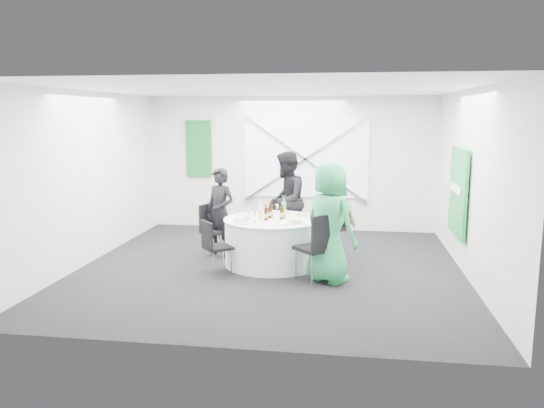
# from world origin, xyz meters

# --- Properties ---
(floor) EXTENTS (6.00, 6.00, 0.00)m
(floor) POSITION_xyz_m (0.00, 0.00, 0.00)
(floor) COLOR black
(floor) RESTS_ON ground
(ceiling) EXTENTS (6.00, 6.00, 0.00)m
(ceiling) POSITION_xyz_m (0.00, 0.00, 2.80)
(ceiling) COLOR white
(ceiling) RESTS_ON wall_back
(wall_back) EXTENTS (6.00, 0.00, 6.00)m
(wall_back) POSITION_xyz_m (0.00, 3.00, 1.40)
(wall_back) COLOR silver
(wall_back) RESTS_ON floor
(wall_front) EXTENTS (6.00, 0.00, 6.00)m
(wall_front) POSITION_xyz_m (0.00, -3.00, 1.40)
(wall_front) COLOR silver
(wall_front) RESTS_ON floor
(wall_left) EXTENTS (0.00, 6.00, 6.00)m
(wall_left) POSITION_xyz_m (-3.00, 0.00, 1.40)
(wall_left) COLOR silver
(wall_left) RESTS_ON floor
(wall_right) EXTENTS (0.00, 6.00, 6.00)m
(wall_right) POSITION_xyz_m (3.00, 0.00, 1.40)
(wall_right) COLOR silver
(wall_right) RESTS_ON floor
(window_panel) EXTENTS (2.60, 0.03, 1.60)m
(window_panel) POSITION_xyz_m (0.30, 2.96, 1.50)
(window_panel) COLOR silver
(window_panel) RESTS_ON wall_back
(window_brace_a) EXTENTS (2.63, 0.05, 1.84)m
(window_brace_a) POSITION_xyz_m (0.30, 2.92, 1.50)
(window_brace_a) COLOR silver
(window_brace_a) RESTS_ON window_panel
(window_brace_b) EXTENTS (2.63, 0.05, 1.84)m
(window_brace_b) POSITION_xyz_m (0.30, 2.92, 1.50)
(window_brace_b) COLOR silver
(window_brace_b) RESTS_ON window_panel
(green_banner) EXTENTS (0.55, 0.04, 1.20)m
(green_banner) POSITION_xyz_m (-2.00, 2.95, 1.70)
(green_banner) COLOR #135F29
(green_banner) RESTS_ON wall_back
(green_sign) EXTENTS (0.05, 1.20, 1.40)m
(green_sign) POSITION_xyz_m (2.94, 0.60, 1.20)
(green_sign) COLOR #1A9239
(green_sign) RESTS_ON wall_right
(banquet_table) EXTENTS (1.56, 1.56, 0.76)m
(banquet_table) POSITION_xyz_m (0.00, 0.20, 0.38)
(banquet_table) COLOR silver
(banquet_table) RESTS_ON floor
(chair_back) EXTENTS (0.41, 0.42, 0.89)m
(chair_back) POSITION_xyz_m (0.02, 1.24, 0.52)
(chair_back) COLOR black
(chair_back) RESTS_ON floor
(chair_back_left) EXTENTS (0.53, 0.52, 0.89)m
(chair_back_left) POSITION_xyz_m (-1.12, 0.64, 0.52)
(chair_back_left) COLOR black
(chair_back_left) RESTS_ON floor
(chair_back_right) EXTENTS (0.65, 0.65, 1.03)m
(chair_back_right) POSITION_xyz_m (0.95, 0.88, 0.61)
(chair_back_right) COLOR black
(chair_back_right) RESTS_ON floor
(chair_front_right) EXTENTS (0.66, 0.66, 1.02)m
(chair_front_right) POSITION_xyz_m (0.80, -0.67, 0.60)
(chair_front_right) COLOR black
(chair_front_right) RESTS_ON floor
(chair_front_left) EXTENTS (0.53, 0.53, 0.83)m
(chair_front_left) POSITION_xyz_m (-0.81, -0.45, 0.48)
(chair_front_left) COLOR black
(chair_front_left) RESTS_ON floor
(person_man_back_left) EXTENTS (0.66, 0.56, 1.52)m
(person_man_back_left) POSITION_xyz_m (-0.96, 0.63, 0.76)
(person_man_back_left) COLOR black
(person_man_back_left) RESTS_ON floor
(person_man_back) EXTENTS (0.55, 0.90, 1.78)m
(person_man_back) POSITION_xyz_m (0.10, 1.27, 0.89)
(person_man_back) COLOR black
(person_man_back) RESTS_ON floor
(person_woman_pink) EXTENTS (1.09, 0.89, 1.54)m
(person_woman_pink) POSITION_xyz_m (0.92, 0.73, 0.77)
(person_woman_pink) COLOR tan
(person_woman_pink) RESTS_ON floor
(person_woman_green) EXTENTS (1.02, 0.97, 1.76)m
(person_woman_green) POSITION_xyz_m (0.95, -0.55, 0.88)
(person_woman_green) COLOR #29995A
(person_woman_green) RESTS_ON floor
(plate_back) EXTENTS (0.26, 0.26, 0.01)m
(plate_back) POSITION_xyz_m (0.05, 0.72, 0.77)
(plate_back) COLOR white
(plate_back) RESTS_ON banquet_table
(plate_back_left) EXTENTS (0.29, 0.29, 0.01)m
(plate_back_left) POSITION_xyz_m (-0.50, 0.39, 0.77)
(plate_back_left) COLOR white
(plate_back_left) RESTS_ON banquet_table
(plate_back_right) EXTENTS (0.25, 0.25, 0.04)m
(plate_back_right) POSITION_xyz_m (0.46, 0.48, 0.78)
(plate_back_right) COLOR white
(plate_back_right) RESTS_ON banquet_table
(plate_front_right) EXTENTS (0.29, 0.29, 0.04)m
(plate_front_right) POSITION_xyz_m (0.42, -0.10, 0.78)
(plate_front_right) COLOR white
(plate_front_right) RESTS_ON banquet_table
(plate_front_left) EXTENTS (0.25, 0.25, 0.01)m
(plate_front_left) POSITION_xyz_m (-0.36, -0.21, 0.77)
(plate_front_left) COLOR white
(plate_front_left) RESTS_ON banquet_table
(napkin) EXTENTS (0.21, 0.22, 0.05)m
(napkin) POSITION_xyz_m (-0.44, -0.13, 0.80)
(napkin) COLOR silver
(napkin) RESTS_ON plate_front_left
(beer_bottle_a) EXTENTS (0.06, 0.06, 0.24)m
(beer_bottle_a) POSITION_xyz_m (-0.04, 0.25, 0.85)
(beer_bottle_a) COLOR #3A1D0A
(beer_bottle_a) RESTS_ON banquet_table
(beer_bottle_b) EXTENTS (0.06, 0.06, 0.26)m
(beer_bottle_b) POSITION_xyz_m (-0.04, 0.36, 0.86)
(beer_bottle_b) COLOR #3A1D0A
(beer_bottle_b) RESTS_ON banquet_table
(beer_bottle_c) EXTENTS (0.06, 0.06, 0.25)m
(beer_bottle_c) POSITION_xyz_m (0.16, 0.17, 0.86)
(beer_bottle_c) COLOR #3A1D0A
(beer_bottle_c) RESTS_ON banquet_table
(beer_bottle_d) EXTENTS (0.06, 0.06, 0.26)m
(beer_bottle_d) POSITION_xyz_m (-0.07, 0.05, 0.86)
(beer_bottle_d) COLOR #3A1D0A
(beer_bottle_d) RESTS_ON banquet_table
(green_water_bottle) EXTENTS (0.08, 0.08, 0.33)m
(green_water_bottle) POSITION_xyz_m (0.18, 0.25, 0.89)
(green_water_bottle) COLOR green
(green_water_bottle) RESTS_ON banquet_table
(clear_water_bottle) EXTENTS (0.08, 0.08, 0.30)m
(clear_water_bottle) POSITION_xyz_m (-0.19, 0.18, 0.88)
(clear_water_bottle) COLOR white
(clear_water_bottle) RESTS_ON banquet_table
(wine_glass_a) EXTENTS (0.07, 0.07, 0.17)m
(wine_glass_a) POSITION_xyz_m (0.03, 0.60, 0.88)
(wine_glass_a) COLOR white
(wine_glass_a) RESTS_ON banquet_table
(wine_glass_b) EXTENTS (0.07, 0.07, 0.17)m
(wine_glass_b) POSITION_xyz_m (-0.23, -0.09, 0.88)
(wine_glass_b) COLOR white
(wine_glass_b) RESTS_ON banquet_table
(wine_glass_c) EXTENTS (0.07, 0.07, 0.17)m
(wine_glass_c) POSITION_xyz_m (-0.36, 0.11, 0.88)
(wine_glass_c) COLOR white
(wine_glass_c) RESTS_ON banquet_table
(wine_glass_d) EXTENTS (0.07, 0.07, 0.17)m
(wine_glass_d) POSITION_xyz_m (-0.34, -0.04, 0.88)
(wine_glass_d) COLOR white
(wine_glass_d) RESTS_ON banquet_table
(fork_a) EXTENTS (0.12, 0.12, 0.01)m
(fork_a) POSITION_xyz_m (0.27, -0.31, 0.76)
(fork_a) COLOR silver
(fork_a) RESTS_ON banquet_table
(knife_a) EXTENTS (0.11, 0.12, 0.01)m
(knife_a) POSITION_xyz_m (0.53, -0.02, 0.76)
(knife_a) COLOR silver
(knife_a) RESTS_ON banquet_table
(fork_b) EXTENTS (0.08, 0.14, 0.01)m
(fork_b) POSITION_xyz_m (-0.40, 0.61, 0.76)
(fork_b) COLOR silver
(fork_b) RESTS_ON banquet_table
(knife_b) EXTENTS (0.08, 0.14, 0.01)m
(knife_b) POSITION_xyz_m (-0.57, 0.29, 0.76)
(knife_b) COLOR silver
(knife_b) RESTS_ON banquet_table
(fork_c) EXTENTS (0.15, 0.02, 0.01)m
(fork_c) POSITION_xyz_m (0.19, 0.74, 0.76)
(fork_c) COLOR silver
(fork_c) RESTS_ON banquet_table
(knife_c) EXTENTS (0.15, 0.02, 0.01)m
(knife_c) POSITION_xyz_m (-0.16, 0.75, 0.76)
(knife_c) COLOR silver
(knife_c) RESTS_ON banquet_table
(fork_d) EXTENTS (0.11, 0.12, 0.01)m
(fork_d) POSITION_xyz_m (-0.52, -0.05, 0.76)
(fork_d) COLOR silver
(fork_d) RESTS_ON banquet_table
(knife_d) EXTENTS (0.11, 0.12, 0.01)m
(knife_d) POSITION_xyz_m (-0.29, -0.30, 0.76)
(knife_d) COLOR silver
(knife_d) RESTS_ON banquet_table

